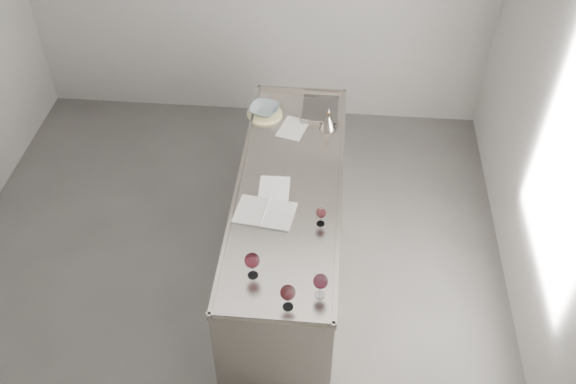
# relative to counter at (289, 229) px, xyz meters

# --- Properties ---
(room_shell) EXTENTS (4.54, 5.04, 2.84)m
(room_shell) POSITION_rel_counter_xyz_m (-0.50, -0.30, 0.93)
(room_shell) COLOR #4E4C49
(room_shell) RESTS_ON ground
(counter) EXTENTS (0.77, 2.42, 0.97)m
(counter) POSITION_rel_counter_xyz_m (0.00, 0.00, 0.00)
(counter) COLOR gray
(counter) RESTS_ON ground
(wine_glass_left) EXTENTS (0.10, 0.10, 0.19)m
(wine_glass_left) POSITION_rel_counter_xyz_m (-0.15, -0.86, 0.60)
(wine_glass_left) COLOR white
(wine_glass_left) RESTS_ON counter
(wine_glass_middle) EXTENTS (0.09, 0.09, 0.18)m
(wine_glass_middle) POSITION_rel_counter_xyz_m (0.09, -1.08, 0.60)
(wine_glass_middle) COLOR white
(wine_glass_middle) RESTS_ON counter
(wine_glass_right) EXTENTS (0.09, 0.09, 0.18)m
(wine_glass_right) POSITION_rel_counter_xyz_m (0.27, -0.98, 0.60)
(wine_glass_right) COLOR white
(wine_glass_right) RESTS_ON counter
(wine_glass_small) EXTENTS (0.07, 0.07, 0.14)m
(wine_glass_small) POSITION_rel_counter_xyz_m (0.25, -0.37, 0.57)
(wine_glass_small) COLOR white
(wine_glass_small) RESTS_ON counter
(notebook) EXTENTS (0.43, 0.33, 0.02)m
(notebook) POSITION_rel_counter_xyz_m (-0.14, -0.31, 0.47)
(notebook) COLOR silver
(notebook) RESTS_ON counter
(loose_paper_top) EXTENTS (0.27, 0.33, 0.00)m
(loose_paper_top) POSITION_rel_counter_xyz_m (-0.03, 0.66, 0.47)
(loose_paper_top) COLOR silver
(loose_paper_top) RESTS_ON counter
(loose_paper_under) EXTENTS (0.23, 0.32, 0.00)m
(loose_paper_under) POSITION_rel_counter_xyz_m (-0.10, -0.08, 0.47)
(loose_paper_under) COLOR silver
(loose_paper_under) RESTS_ON counter
(trivet) EXTENTS (0.36, 0.36, 0.02)m
(trivet) POSITION_rel_counter_xyz_m (-0.28, 0.83, 0.48)
(trivet) COLOR beige
(trivet) RESTS_ON counter
(ceramic_bowl) EXTENTS (0.28, 0.28, 0.06)m
(ceramic_bowl) POSITION_rel_counter_xyz_m (-0.28, 0.83, 0.52)
(ceramic_bowl) COLOR #889A9E
(ceramic_bowl) RESTS_ON trivet
(wine_funnel) EXTENTS (0.14, 0.14, 0.20)m
(wine_funnel) POSITION_rel_counter_xyz_m (0.25, 0.68, 0.53)
(wine_funnel) COLOR gray
(wine_funnel) RESTS_ON counter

